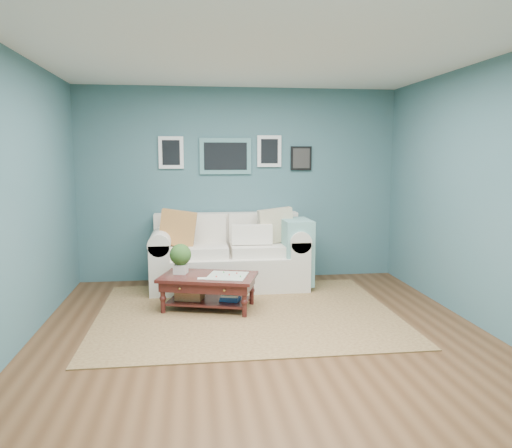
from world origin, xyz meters
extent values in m
plane|color=brown|center=(0.00, 0.00, 0.00)|extent=(5.00, 5.00, 0.00)
plane|color=white|center=(0.00, 0.00, 2.70)|extent=(5.00, 5.00, 0.00)
cube|color=#3C656B|center=(0.00, 2.50, 1.35)|extent=(4.50, 0.02, 2.70)
cube|color=#3C656B|center=(0.00, -2.50, 1.35)|extent=(4.50, 0.02, 2.70)
cube|color=#3C656B|center=(-2.25, 0.00, 1.35)|extent=(0.02, 5.00, 2.70)
cube|color=#3C656B|center=(2.25, 0.00, 1.35)|extent=(0.02, 5.00, 2.70)
cube|color=slate|center=(-0.20, 2.48, 1.75)|extent=(0.72, 0.03, 0.50)
cube|color=black|center=(-0.20, 2.46, 1.75)|extent=(0.60, 0.01, 0.38)
cube|color=white|center=(-0.95, 2.48, 1.80)|extent=(0.34, 0.03, 0.44)
cube|color=white|center=(0.42, 2.48, 1.82)|extent=(0.34, 0.03, 0.44)
cube|color=black|center=(0.88, 2.48, 1.72)|extent=(0.30, 0.03, 0.34)
cube|color=brown|center=(-0.09, 0.82, 0.01)|extent=(3.28, 2.62, 0.01)
cube|color=#F0E4CF|center=(-0.20, 1.99, 0.23)|extent=(1.52, 0.94, 0.45)
cube|color=#F0E4CF|center=(-0.20, 2.35, 0.71)|extent=(1.99, 0.24, 0.51)
cube|color=#F0E4CF|center=(-1.09, 1.99, 0.33)|extent=(0.26, 0.94, 0.66)
cube|color=#F0E4CF|center=(0.69, 1.99, 0.33)|extent=(0.26, 0.94, 0.66)
cylinder|color=#F0E4CF|center=(-1.09, 1.99, 0.66)|extent=(0.28, 0.94, 0.28)
cylinder|color=#F0E4CF|center=(0.69, 1.99, 0.66)|extent=(0.28, 0.94, 0.28)
cube|color=#F0E4CF|center=(-0.61, 1.93, 0.52)|extent=(0.77, 0.60, 0.14)
cube|color=#F0E4CF|center=(0.21, 1.93, 0.52)|extent=(0.77, 0.60, 0.14)
cube|color=#F0E4CF|center=(-0.61, 2.23, 0.78)|extent=(0.77, 0.13, 0.39)
cube|color=#F0E4CF|center=(0.21, 2.23, 0.78)|extent=(0.77, 0.13, 0.39)
cube|color=#CB7939|center=(-0.86, 1.94, 0.83)|extent=(0.52, 0.19, 0.51)
cube|color=beige|center=(0.44, 2.01, 0.83)|extent=(0.51, 0.19, 0.49)
cube|color=#F0E5CF|center=(0.10, 1.88, 0.73)|extent=(0.54, 0.13, 0.26)
cube|color=#72A7A6|center=(0.69, 1.86, 0.49)|extent=(0.36, 0.59, 0.86)
cube|color=black|center=(-0.50, 1.03, 0.38)|extent=(1.20, 0.90, 0.04)
cube|color=black|center=(-0.50, 1.03, 0.31)|extent=(1.11, 0.81, 0.11)
cube|color=black|center=(-0.50, 1.03, 0.10)|extent=(1.00, 0.70, 0.02)
sphere|color=gold|center=(-0.82, 0.82, 0.31)|extent=(0.03, 0.03, 0.03)
sphere|color=gold|center=(-0.34, 0.69, 0.31)|extent=(0.03, 0.03, 0.03)
cylinder|color=black|center=(-1.02, 0.93, 0.18)|extent=(0.05, 0.05, 0.37)
cylinder|color=black|center=(-0.13, 0.67, 0.18)|extent=(0.05, 0.05, 0.37)
cylinder|color=black|center=(-0.88, 1.39, 0.18)|extent=(0.05, 0.05, 0.37)
cylinder|color=black|center=(0.01, 1.13, 0.18)|extent=(0.05, 0.05, 0.37)
cube|color=silver|center=(-0.82, 1.17, 0.45)|extent=(0.18, 0.18, 0.11)
sphere|color=#214C17|center=(-0.82, 1.17, 0.62)|extent=(0.25, 0.25, 0.25)
cube|color=beige|center=(-0.29, 0.97, 0.40)|extent=(0.53, 0.53, 0.01)
cube|color=#A57350|center=(-0.72, 1.09, 0.20)|extent=(0.35, 0.29, 0.18)
cube|color=navy|center=(-0.26, 0.98, 0.16)|extent=(0.25, 0.21, 0.10)
camera|label=1|loc=(-0.67, -4.56, 1.76)|focal=35.00mm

